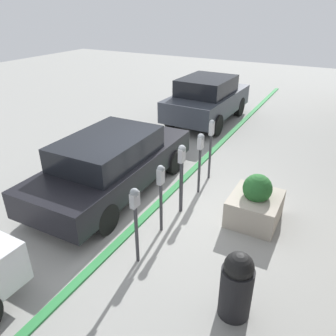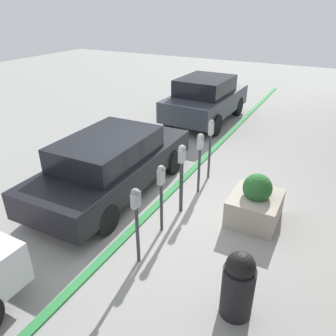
% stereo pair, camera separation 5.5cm
% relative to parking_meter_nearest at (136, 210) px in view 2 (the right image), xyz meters
% --- Properties ---
extents(ground_plane, '(40.00, 40.00, 0.00)m').
position_rel_parking_meter_nearest_xyz_m(ground_plane, '(1.75, 0.50, -1.05)').
color(ground_plane, '#999993').
extents(curb_strip, '(24.50, 0.16, 0.04)m').
position_rel_parking_meter_nearest_xyz_m(curb_strip, '(1.75, 0.58, -1.03)').
color(curb_strip, '#338C47').
rests_on(curb_strip, ground_plane).
extents(parking_meter_nearest, '(0.18, 0.15, 1.46)m').
position_rel_parking_meter_nearest_xyz_m(parking_meter_nearest, '(0.00, 0.00, 0.00)').
color(parking_meter_nearest, '#38383D').
rests_on(parking_meter_nearest, ground_plane).
extents(parking_meter_second, '(0.16, 0.13, 1.43)m').
position_rel_parking_meter_nearest_xyz_m(parking_meter_second, '(0.94, 0.07, -0.05)').
color(parking_meter_second, '#38383D').
rests_on(parking_meter_second, ground_plane).
extents(parking_meter_middle, '(0.18, 0.15, 1.54)m').
position_rel_parking_meter_nearest_xyz_m(parking_meter_middle, '(1.72, 0.02, -0.04)').
color(parking_meter_middle, '#38383D').
rests_on(parking_meter_middle, ground_plane).
extents(parking_meter_fourth, '(0.17, 0.15, 1.48)m').
position_rel_parking_meter_nearest_xyz_m(parking_meter_fourth, '(2.62, 0.01, 0.02)').
color(parking_meter_fourth, '#38383D').
rests_on(parking_meter_fourth, ground_plane).
extents(parking_meter_farthest, '(0.14, 0.12, 1.55)m').
position_rel_parking_meter_nearest_xyz_m(parking_meter_farthest, '(3.39, 0.06, 0.01)').
color(parking_meter_farthest, '#38383D').
rests_on(parking_meter_farthest, ground_plane).
extents(planter_box, '(1.10, 0.97, 1.04)m').
position_rel_parking_meter_nearest_xyz_m(planter_box, '(2.14, -1.44, -0.66)').
color(planter_box, '#B2A899').
rests_on(planter_box, ground_plane).
extents(parked_car_middle, '(4.61, 1.85, 1.42)m').
position_rel_parking_meter_nearest_xyz_m(parked_car_middle, '(1.74, 1.79, -0.31)').
color(parked_car_middle, black).
rests_on(parked_car_middle, ground_plane).
extents(parked_car_rear, '(4.07, 1.96, 1.65)m').
position_rel_parking_meter_nearest_xyz_m(parked_car_rear, '(7.49, 1.83, -0.19)').
color(parked_car_rear, '#383D47').
rests_on(parked_car_rear, ground_plane).
extents(trash_bin, '(0.46, 0.46, 1.08)m').
position_rel_parking_meter_nearest_xyz_m(trash_bin, '(-0.24, -1.80, -0.51)').
color(trash_bin, black).
rests_on(trash_bin, ground_plane).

